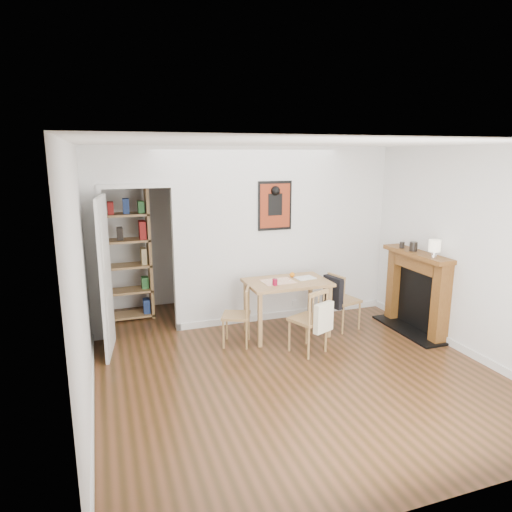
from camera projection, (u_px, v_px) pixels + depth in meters
name	position (u px, v px, depth m)	size (l,w,h in m)	color
ground	(283.00, 358.00, 5.69)	(5.20, 5.20, 0.00)	#55301B
room_shell	(255.00, 237.00, 6.68)	(5.20, 5.20, 5.20)	silver
dining_table	(287.00, 287.00, 6.32)	(1.14, 0.72, 0.78)	#A1734B
chair_left	(236.00, 316.00, 6.03)	(0.52, 0.52, 0.78)	#A4774C
chair_right	(343.00, 300.00, 6.57)	(0.55, 0.51, 0.84)	#A4774C
chair_front	(309.00, 320.00, 5.78)	(0.56, 0.59, 0.85)	#A4774C
bookshelf	(121.00, 254.00, 6.86)	(0.87, 0.35, 2.07)	#A1734B
fireplace	(417.00, 289.00, 6.48)	(0.45, 1.25, 1.16)	brown
red_glass	(275.00, 282.00, 6.08)	(0.07, 0.07, 0.09)	maroon
orange_fruit	(292.00, 275.00, 6.49)	(0.07, 0.07, 0.07)	orange
placemat	(278.00, 281.00, 6.28)	(0.43, 0.32, 0.00)	#F2E8C7
notebook	(305.00, 278.00, 6.43)	(0.27, 0.20, 0.01)	silver
mantel_lamp	(435.00, 247.00, 5.95)	(0.15, 0.15, 0.24)	silver
ceramic_jar_a	(413.00, 247.00, 6.38)	(0.11, 0.11, 0.13)	black
ceramic_jar_b	(402.00, 245.00, 6.58)	(0.07, 0.07, 0.09)	black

